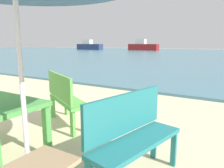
# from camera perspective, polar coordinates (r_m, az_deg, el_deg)

# --- Properties ---
(bench_teal_center) EXTENTS (0.60, 1.25, 0.95)m
(bench_teal_center) POSITION_cam_1_polar(r_m,az_deg,el_deg) (2.38, 5.33, -12.45)
(bench_teal_center) COLOR #237275
(bench_teal_center) RESTS_ON ground_plane
(bench_green_left) EXTENTS (1.23, 0.87, 0.95)m
(bench_green_left) POSITION_cam_1_polar(r_m,az_deg,el_deg) (3.97, -12.28, -3.16)
(bench_green_left) COLOR #60B24C
(bench_green_left) RESTS_ON ground_plane
(boat_barge) EXTENTS (6.00, 1.64, 2.18)m
(boat_barge) POSITION_cam_1_polar(r_m,az_deg,el_deg) (44.12, 8.11, 9.76)
(boat_barge) COLOR maroon
(boat_barge) RESTS_ON sea_water
(boat_cargo_ship) EXTENTS (5.94, 1.62, 2.16)m
(boat_cargo_ship) POSITION_cam_1_polar(r_m,az_deg,el_deg) (48.11, -5.95, 9.87)
(boat_cargo_ship) COLOR navy
(boat_cargo_ship) RESTS_ON sea_water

